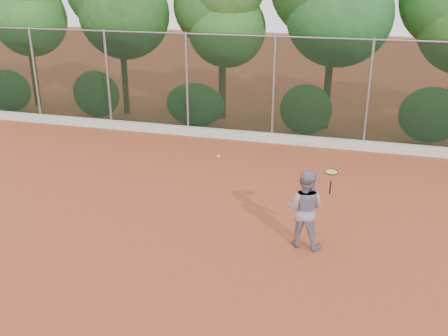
# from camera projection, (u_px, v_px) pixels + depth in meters

# --- Properties ---
(ground) EXTENTS (80.00, 80.00, 0.00)m
(ground) POSITION_uv_depth(u_px,v_px,m) (211.00, 239.00, 10.68)
(ground) COLOR #A24626
(ground) RESTS_ON ground
(concrete_curb) EXTENTS (24.00, 0.20, 0.30)m
(concrete_curb) POSITION_uv_depth(u_px,v_px,m) (271.00, 138.00, 16.74)
(concrete_curb) COLOR beige
(concrete_curb) RESTS_ON ground
(tennis_player) EXTENTS (0.89, 0.74, 1.67)m
(tennis_player) POSITION_uv_depth(u_px,v_px,m) (305.00, 209.00, 10.14)
(tennis_player) COLOR gray
(tennis_player) RESTS_ON ground
(chainlink_fence) EXTENTS (24.09, 0.09, 3.50)m
(chainlink_fence) POSITION_uv_depth(u_px,v_px,m) (274.00, 86.00, 16.28)
(chainlink_fence) COLOR black
(chainlink_fence) RESTS_ON ground
(foliage_backdrop) EXTENTS (23.70, 3.63, 7.55)m
(foliage_backdrop) POSITION_uv_depth(u_px,v_px,m) (271.00, 1.00, 17.27)
(foliage_backdrop) COLOR #3F2518
(foliage_backdrop) RESTS_ON ground
(tennis_racket) EXTENTS (0.36, 0.37, 0.51)m
(tennis_racket) POSITION_uv_depth(u_px,v_px,m) (331.00, 174.00, 9.62)
(tennis_racket) COLOR black
(tennis_racket) RESTS_ON ground
(tennis_ball_in_flight) EXTENTS (0.07, 0.07, 0.07)m
(tennis_ball_in_flight) POSITION_uv_depth(u_px,v_px,m) (218.00, 156.00, 10.19)
(tennis_ball_in_flight) COLOR gold
(tennis_ball_in_flight) RESTS_ON ground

